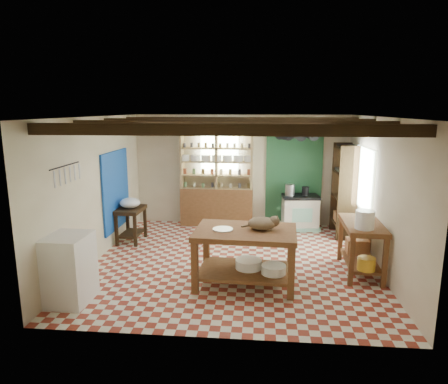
# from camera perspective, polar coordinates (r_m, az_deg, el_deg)

# --- Properties ---
(floor) EXTENTS (5.00, 5.00, 0.02)m
(floor) POSITION_cam_1_polar(r_m,az_deg,el_deg) (7.40, 1.29, -9.95)
(floor) COLOR maroon
(floor) RESTS_ON ground
(ceiling) EXTENTS (5.00, 5.00, 0.02)m
(ceiling) POSITION_cam_1_polar(r_m,az_deg,el_deg) (6.88, 1.40, 10.69)
(ceiling) COLOR #4D4E53
(ceiling) RESTS_ON wall_back
(wall_back) EXTENTS (5.00, 0.04, 2.60)m
(wall_back) POSITION_cam_1_polar(r_m,az_deg,el_deg) (9.48, 2.38, 3.11)
(wall_back) COLOR beige
(wall_back) RESTS_ON floor
(wall_front) EXTENTS (5.00, 0.04, 2.60)m
(wall_front) POSITION_cam_1_polar(r_m,az_deg,el_deg) (4.61, -0.80, -6.31)
(wall_front) COLOR beige
(wall_front) RESTS_ON floor
(wall_left) EXTENTS (0.04, 5.00, 2.60)m
(wall_left) POSITION_cam_1_polar(r_m,az_deg,el_deg) (7.61, -17.79, 0.38)
(wall_left) COLOR beige
(wall_left) RESTS_ON floor
(wall_right) EXTENTS (0.04, 5.00, 2.60)m
(wall_right) POSITION_cam_1_polar(r_m,az_deg,el_deg) (7.30, 21.33, -0.34)
(wall_right) COLOR beige
(wall_right) RESTS_ON floor
(ceiling_beams) EXTENTS (5.00, 3.80, 0.15)m
(ceiling_beams) POSITION_cam_1_polar(r_m,az_deg,el_deg) (6.88, 1.39, 9.69)
(ceiling_beams) COLOR #332211
(ceiling_beams) RESTS_ON ceiling
(blue_wall_patch) EXTENTS (0.04, 1.40, 1.60)m
(blue_wall_patch) POSITION_cam_1_polar(r_m,az_deg,el_deg) (8.46, -15.17, 0.26)
(blue_wall_patch) COLOR #174EB0
(blue_wall_patch) RESTS_ON wall_left
(green_wall_patch) EXTENTS (1.30, 0.04, 2.30)m
(green_wall_patch) POSITION_cam_1_polar(r_m,az_deg,el_deg) (9.48, 9.95, 2.63)
(green_wall_patch) COLOR #20502E
(green_wall_patch) RESTS_ON wall_back
(window_back) EXTENTS (0.90, 0.02, 0.80)m
(window_back) POSITION_cam_1_polar(r_m,az_deg,el_deg) (9.45, -0.65, 5.54)
(window_back) COLOR silver
(window_back) RESTS_ON wall_back
(window_right) EXTENTS (0.02, 1.30, 1.20)m
(window_right) POSITION_cam_1_polar(r_m,az_deg,el_deg) (8.22, 19.37, 1.81)
(window_right) COLOR silver
(window_right) RESTS_ON wall_right
(utensil_rail) EXTENTS (0.06, 0.90, 0.28)m
(utensil_rail) POSITION_cam_1_polar(r_m,az_deg,el_deg) (6.43, -21.69, 2.44)
(utensil_rail) COLOR black
(utensil_rail) RESTS_ON wall_left
(pot_rack) EXTENTS (0.86, 0.12, 0.36)m
(pot_rack) POSITION_cam_1_polar(r_m,az_deg,el_deg) (8.96, 10.37, 8.08)
(pot_rack) COLOR black
(pot_rack) RESTS_ON ceiling
(shelving_unit) EXTENTS (1.70, 0.34, 2.20)m
(shelving_unit) POSITION_cam_1_polar(r_m,az_deg,el_deg) (9.37, -1.05, 1.77)
(shelving_unit) COLOR tan
(shelving_unit) RESTS_ON floor
(tall_rack) EXTENTS (0.40, 0.86, 2.00)m
(tall_rack) POSITION_cam_1_polar(r_m,az_deg,el_deg) (9.02, 16.76, 0.22)
(tall_rack) COLOR #332211
(tall_rack) RESTS_ON floor
(work_table) EXTENTS (1.62, 1.13, 0.89)m
(work_table) POSITION_cam_1_polar(r_m,az_deg,el_deg) (6.39, 3.05, -9.22)
(work_table) COLOR brown
(work_table) RESTS_ON floor
(stove) EXTENTS (0.86, 0.62, 0.80)m
(stove) POSITION_cam_1_polar(r_m,az_deg,el_deg) (9.35, 10.81, -2.86)
(stove) COLOR beige
(stove) RESTS_ON floor
(prep_table) EXTENTS (0.52, 0.74, 0.72)m
(prep_table) POSITION_cam_1_polar(r_m,az_deg,el_deg) (8.57, -13.13, -4.56)
(prep_table) COLOR #332211
(prep_table) RESTS_ON floor
(white_cabinet) EXTENTS (0.58, 0.68, 0.99)m
(white_cabinet) POSITION_cam_1_polar(r_m,az_deg,el_deg) (6.20, -21.19, -10.20)
(white_cabinet) COLOR white
(white_cabinet) RESTS_ON floor
(right_counter) EXTENTS (0.66, 1.25, 0.88)m
(right_counter) POSITION_cam_1_polar(r_m,az_deg,el_deg) (7.16, 18.98, -7.54)
(right_counter) COLOR brown
(right_counter) RESTS_ON floor
(cat) EXTENTS (0.48, 0.39, 0.20)m
(cat) POSITION_cam_1_polar(r_m,az_deg,el_deg) (6.24, 5.44, -4.49)
(cat) COLOR #836C4C
(cat) RESTS_ON work_table
(steel_tray) EXTENTS (0.34, 0.34, 0.02)m
(steel_tray) POSITION_cam_1_polar(r_m,az_deg,el_deg) (6.23, -0.16, -5.34)
(steel_tray) COLOR #ACABB3
(steel_tray) RESTS_ON work_table
(basin_large) EXTENTS (0.44, 0.44, 0.15)m
(basin_large) POSITION_cam_1_polar(r_m,az_deg,el_deg) (6.48, 3.53, -10.20)
(basin_large) COLOR white
(basin_large) RESTS_ON work_table
(basin_small) EXTENTS (0.41, 0.41, 0.13)m
(basin_small) POSITION_cam_1_polar(r_m,az_deg,el_deg) (6.32, 7.08, -10.90)
(basin_small) COLOR white
(basin_small) RESTS_ON work_table
(kettle_left) EXTENTS (0.24, 0.24, 0.26)m
(kettle_left) POSITION_cam_1_polar(r_m,az_deg,el_deg) (9.19, 9.41, 0.30)
(kettle_left) COLOR #ACABB3
(kettle_left) RESTS_ON stove
(kettle_right) EXTENTS (0.17, 0.17, 0.20)m
(kettle_right) POSITION_cam_1_polar(r_m,az_deg,el_deg) (9.26, 11.54, 0.13)
(kettle_right) COLOR black
(kettle_right) RESTS_ON stove
(enamel_bowl) EXTENTS (0.43, 0.43, 0.21)m
(enamel_bowl) POSITION_cam_1_polar(r_m,az_deg,el_deg) (8.46, -13.27, -1.52)
(enamel_bowl) COLOR white
(enamel_bowl) RESTS_ON prep_table
(white_bucket) EXTENTS (0.31, 0.31, 0.29)m
(white_bucket) POSITION_cam_1_polar(r_m,az_deg,el_deg) (6.65, 19.48, -3.75)
(white_bucket) COLOR white
(white_bucket) RESTS_ON right_counter
(wicker_basket) EXTENTS (0.38, 0.31, 0.26)m
(wicker_basket) POSITION_cam_1_polar(r_m,az_deg,el_deg) (7.46, 18.49, -7.34)
(wicker_basket) COLOR #AD7146
(wicker_basket) RESTS_ON right_counter
(yellow_tub) EXTENTS (0.29, 0.29, 0.20)m
(yellow_tub) POSITION_cam_1_polar(r_m,az_deg,el_deg) (6.78, 19.66, -9.63)
(yellow_tub) COLOR gold
(yellow_tub) RESTS_ON right_counter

